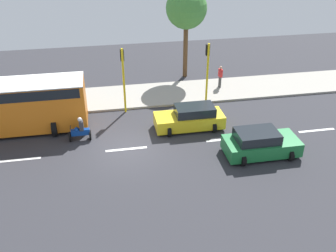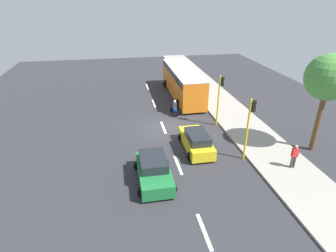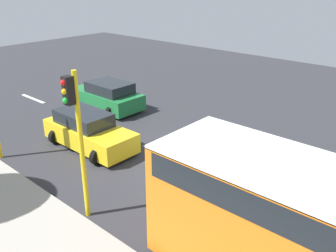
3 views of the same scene
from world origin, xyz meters
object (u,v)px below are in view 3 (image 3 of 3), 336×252
at_px(car_green, 107,96).
at_px(car_yellow_cab, 88,131).
at_px(motorcycle, 230,189).
at_px(traffic_light_corner, 76,127).

relative_size(car_green, car_yellow_cab, 0.96).
relative_size(motorcycle, traffic_light_corner, 0.34).
bearing_deg(motorcycle, traffic_light_corner, -41.83).
relative_size(car_green, motorcycle, 2.72).
bearing_deg(motorcycle, car_yellow_cab, -88.02).
distance_m(car_yellow_cab, traffic_light_corner, 5.41).
relative_size(car_yellow_cab, motorcycle, 2.82).
height_order(car_green, traffic_light_corner, traffic_light_corner).
distance_m(car_green, traffic_light_corner, 9.96).
distance_m(car_green, car_yellow_cab, 4.81).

